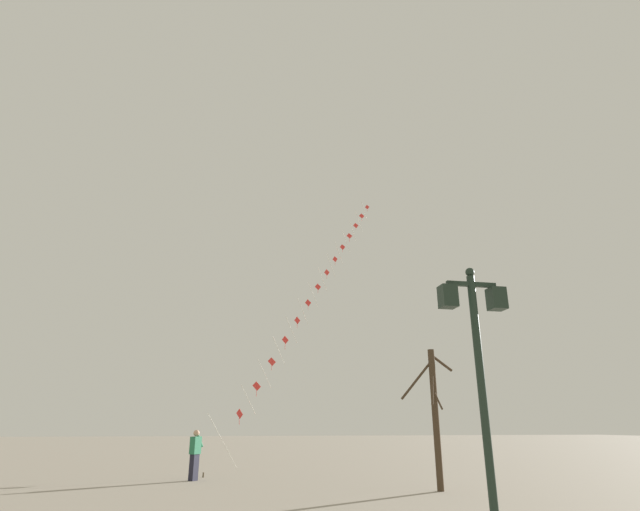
% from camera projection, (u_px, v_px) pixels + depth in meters
% --- Properties ---
extents(ground_plane, '(160.00, 160.00, 0.00)m').
position_uv_depth(ground_plane, '(239.00, 475.00, 19.86)').
color(ground_plane, gray).
extents(twin_lantern_lamp_post, '(1.22, 0.28, 4.58)m').
position_uv_depth(twin_lantern_lamp_post, '(477.00, 345.00, 8.61)').
color(twin_lantern_lamp_post, '#1E2D23').
rests_on(twin_lantern_lamp_post, ground_plane).
extents(kite_train, '(11.05, 14.04, 18.51)m').
position_uv_depth(kite_train, '(317.00, 288.00, 29.54)').
color(kite_train, brown).
rests_on(kite_train, ground_plane).
extents(kite_flyer, '(0.49, 0.59, 1.71)m').
position_uv_depth(kite_flyer, '(195.00, 453.00, 17.91)').
color(kite_flyer, '#1E1E2D').
rests_on(kite_flyer, ground_plane).
extents(bare_tree, '(1.77, 1.29, 4.20)m').
position_uv_depth(bare_tree, '(435.00, 412.00, 15.50)').
color(bare_tree, '#423323').
rests_on(bare_tree, ground_plane).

